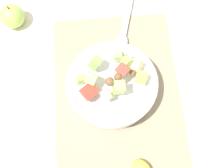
% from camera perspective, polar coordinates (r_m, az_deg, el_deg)
% --- Properties ---
extents(ground_plane, '(2.40, 2.40, 0.00)m').
position_cam_1_polar(ground_plane, '(0.87, 0.95, -1.72)').
color(ground_plane, silver).
extents(placemat, '(0.50, 0.34, 0.01)m').
position_cam_1_polar(placemat, '(0.87, 0.96, -1.65)').
color(placemat, gray).
rests_on(placemat, ground_plane).
extents(salad_bowl, '(0.24, 0.24, 0.12)m').
position_cam_1_polar(salad_bowl, '(0.83, -0.01, -0.16)').
color(salad_bowl, white).
rests_on(salad_bowl, placemat).
extents(serving_spoon, '(0.20, 0.08, 0.01)m').
position_cam_1_polar(serving_spoon, '(0.95, 2.12, 9.36)').
color(serving_spoon, '#B7B7BC').
rests_on(serving_spoon, placemat).
extents(whole_apple, '(0.07, 0.07, 0.08)m').
position_cam_1_polar(whole_apple, '(0.99, -17.49, 11.54)').
color(whole_apple, '#9EC656').
rests_on(whole_apple, ground_plane).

